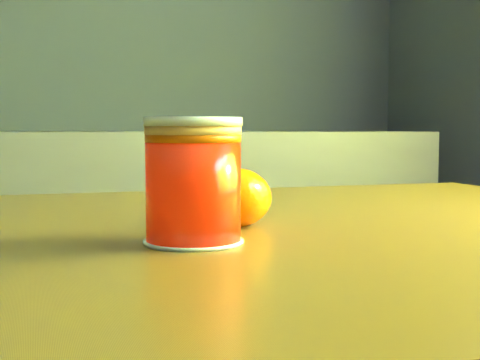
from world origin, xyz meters
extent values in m
cube|color=brown|center=(0.82, 0.33, 0.79)|extent=(1.12, 0.80, 0.04)
cylinder|color=#FF2005|center=(0.80, 0.25, 0.86)|extent=(0.08, 0.08, 0.09)
cylinder|color=#F0AD62|center=(0.80, 0.25, 0.91)|extent=(0.08, 0.08, 0.01)
cylinder|color=silver|center=(0.80, 0.25, 0.91)|extent=(0.08, 0.08, 0.00)
ellipsoid|color=#FF6705|center=(0.86, 0.34, 0.84)|extent=(0.07, 0.07, 0.05)
ellipsoid|color=#FF6705|center=(0.85, 0.33, 0.84)|extent=(0.07, 0.07, 0.06)
camera|label=1|loc=(0.69, -0.28, 0.91)|focal=50.00mm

